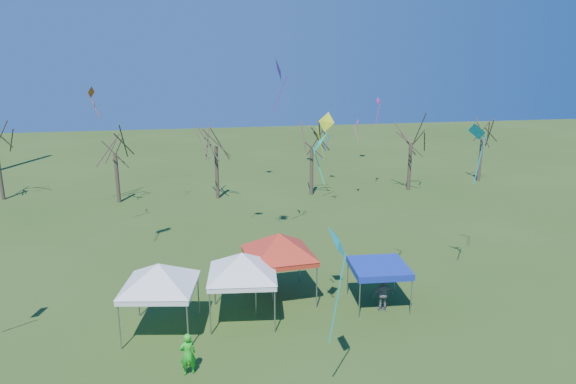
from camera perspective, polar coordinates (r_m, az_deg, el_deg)
name	(u,v)px	position (r m, az deg, el deg)	size (l,w,h in m)	color
ground	(301,342)	(23.53, 1.48, -16.36)	(140.00, 140.00, 0.00)	#2E4B18
tree_1	(113,135)	(45.22, -18.83, 6.00)	(3.42, 3.42, 7.54)	#3D2D21
tree_2	(215,127)	(44.46, -8.10, 7.15)	(3.71, 3.71, 8.18)	#3D2D21
tree_3	(312,128)	(45.30, 2.69, 7.16)	(3.59, 3.59, 7.91)	#3D2D21
tree_4	(412,125)	(48.24, 13.63, 7.21)	(3.58, 3.58, 7.89)	#3D2D21
tree_5	(484,124)	(53.98, 20.92, 7.09)	(3.39, 3.39, 7.46)	#3D2D21
tent_white_west	(158,268)	(23.61, -14.20, -8.22)	(4.32, 4.32, 3.86)	gray
tent_white_mid	(242,257)	(24.16, -5.13, -7.25)	(4.36, 4.36, 3.86)	gray
tent_red	(279,238)	(25.97, -1.02, -5.10)	(4.65, 4.65, 4.11)	gray
tent_blue	(379,268)	(26.21, 10.08, -8.32)	(2.92, 2.92, 2.15)	gray
person_grey	(383,295)	(26.09, 10.52, -11.15)	(1.00, 0.42, 1.71)	slate
person_green	(188,354)	(21.47, -11.07, -17.25)	(0.64, 0.42, 1.76)	green
kite_1	(319,143)	(20.20, 3.50, 5.46)	(0.83, 1.11, 2.22)	#0DCB9E
kite_5	(338,243)	(17.59, 5.62, -5.69)	(1.08, 1.49, 4.33)	#0BA1A8
kite_17	(477,132)	(28.55, 20.30, 6.24)	(0.99, 1.21, 3.22)	#0C9CBC
kite_11	(279,70)	(32.81, -0.96, 13.40)	(0.89, 1.52, 3.32)	#6B169E
kite_19	(357,123)	(43.24, 7.64, 7.56)	(0.51, 0.75, 1.93)	#FB37AA
kite_22	(324,133)	(43.31, 4.02, 6.52)	(0.87, 0.86, 2.75)	blue
kite_27	(326,123)	(21.35, 4.20, 7.66)	(0.77, 0.87, 2.11)	#D4E117
kite_12	(379,102)	(46.92, 10.06, 9.78)	(0.77, 0.77, 2.57)	#E93389
kite_13	(91,93)	(40.83, -21.05, 10.25)	(0.69, 0.90, 2.28)	#D7480B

